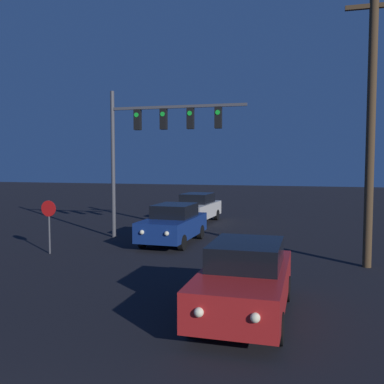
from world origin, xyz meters
TOP-DOWN VIEW (x-y plane):
  - car_near at (2.36, 6.84)m, footprint 1.89×4.38m
  - car_mid at (-1.79, 14.64)m, footprint 1.97×4.42m
  - car_far at (-2.41, 20.95)m, footprint 2.09×4.46m
  - traffic_signal_mast at (-2.92, 15.25)m, footprint 6.15×0.30m
  - stop_sign at (-5.65, 11.39)m, footprint 0.60×0.07m
  - utility_pole at (5.60, 12.30)m, footprint 1.74×0.28m

SIDE VIEW (x-z plane):
  - car_near at x=2.36m, z-range 0.01..1.65m
  - car_mid at x=-1.79m, z-range 0.01..1.65m
  - car_far at x=-2.41m, z-range 0.01..1.65m
  - stop_sign at x=-5.65m, z-range 0.37..2.38m
  - traffic_signal_mast at x=-2.92m, z-range 1.35..7.95m
  - utility_pole at x=5.60m, z-range 0.17..9.44m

